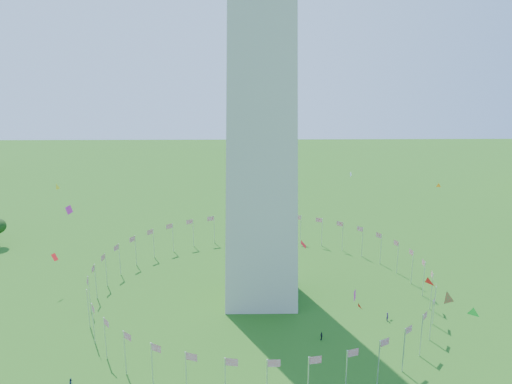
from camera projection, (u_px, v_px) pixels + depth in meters
flag_ring at (261, 280)px, 121.38m from camera, size 80.24×80.24×9.00m
kites_aloft at (349, 273)px, 91.48m from camera, size 107.58×60.14×32.28m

